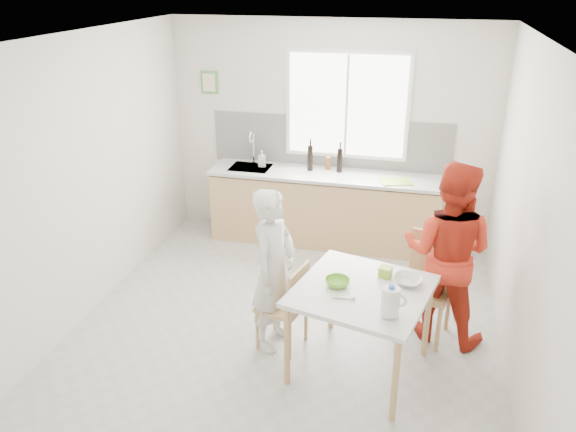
# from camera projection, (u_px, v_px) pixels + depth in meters

# --- Properties ---
(ground) EXTENTS (4.50, 4.50, 0.00)m
(ground) POSITION_uv_depth(u_px,v_px,m) (287.00, 326.00, 5.48)
(ground) COLOR #B7B7B2
(ground) RESTS_ON ground
(room_shell) EXTENTS (4.50, 4.50, 4.50)m
(room_shell) POSITION_uv_depth(u_px,v_px,m) (287.00, 166.00, 4.82)
(room_shell) COLOR silver
(room_shell) RESTS_ON ground
(window) EXTENTS (1.50, 0.06, 1.30)m
(window) POSITION_uv_depth(u_px,v_px,m) (347.00, 106.00, 6.73)
(window) COLOR white
(window) RESTS_ON room_shell
(backsplash) EXTENTS (3.00, 0.02, 0.65)m
(backsplash) POSITION_uv_depth(u_px,v_px,m) (330.00, 142.00, 6.98)
(backsplash) COLOR white
(backsplash) RESTS_ON room_shell
(picture_frame) EXTENTS (0.22, 0.03, 0.28)m
(picture_frame) POSITION_uv_depth(u_px,v_px,m) (209.00, 82.00, 7.04)
(picture_frame) COLOR #529845
(picture_frame) RESTS_ON room_shell
(kitchen_counter) EXTENTS (2.84, 0.64, 1.37)m
(kitchen_counter) POSITION_uv_depth(u_px,v_px,m) (323.00, 211.00, 7.04)
(kitchen_counter) COLOR tan
(kitchen_counter) RESTS_ON ground
(dining_table) EXTENTS (1.26, 1.26, 0.80)m
(dining_table) POSITION_uv_depth(u_px,v_px,m) (362.00, 297.00, 4.62)
(dining_table) COLOR white
(dining_table) RESTS_ON ground
(chair_left) EXTENTS (0.47, 0.47, 0.83)m
(chair_left) POSITION_uv_depth(u_px,v_px,m) (288.00, 303.00, 5.01)
(chair_left) COLOR tan
(chair_left) RESTS_ON ground
(chair_far) EXTENTS (0.55, 0.55, 0.99)m
(chair_far) POSITION_uv_depth(u_px,v_px,m) (428.00, 281.00, 5.21)
(chair_far) COLOR tan
(chair_far) RESTS_ON ground
(person_white) EXTENTS (0.49, 0.63, 1.52)m
(person_white) POSITION_uv_depth(u_px,v_px,m) (274.00, 270.00, 4.95)
(person_white) COLOR silver
(person_white) RESTS_ON ground
(person_red) EXTENTS (0.97, 0.83, 1.72)m
(person_red) POSITION_uv_depth(u_px,v_px,m) (447.00, 253.00, 5.03)
(person_red) COLOR red
(person_red) RESTS_ON ground
(bowl_green) EXTENTS (0.25, 0.25, 0.06)m
(bowl_green) POSITION_uv_depth(u_px,v_px,m) (338.00, 282.00, 4.61)
(bowl_green) COLOR #6ABA2B
(bowl_green) RESTS_ON dining_table
(bowl_white) EXTENTS (0.29, 0.29, 0.06)m
(bowl_white) POSITION_uv_depth(u_px,v_px,m) (407.00, 281.00, 4.65)
(bowl_white) COLOR silver
(bowl_white) RESTS_ON dining_table
(milk_jug) EXTENTS (0.19, 0.14, 0.25)m
(milk_jug) POSITION_uv_depth(u_px,v_px,m) (391.00, 301.00, 4.17)
(milk_jug) COLOR white
(milk_jug) RESTS_ON dining_table
(green_box) EXTENTS (0.12, 0.12, 0.09)m
(green_box) POSITION_uv_depth(u_px,v_px,m) (385.00, 272.00, 4.75)
(green_box) COLOR #90C42D
(green_box) RESTS_ON dining_table
(spoon) EXTENTS (0.16, 0.03, 0.01)m
(spoon) POSITION_uv_depth(u_px,v_px,m) (343.00, 298.00, 4.43)
(spoon) COLOR #A5A5AA
(spoon) RESTS_ON dining_table
(cutting_board) EXTENTS (0.41, 0.35, 0.01)m
(cutting_board) POSITION_uv_depth(u_px,v_px,m) (396.00, 182.00, 6.55)
(cutting_board) COLOR #97CC2F
(cutting_board) RESTS_ON kitchen_counter
(wine_bottle_a) EXTENTS (0.07, 0.07, 0.32)m
(wine_bottle_a) POSITION_uv_depth(u_px,v_px,m) (310.00, 158.00, 6.88)
(wine_bottle_a) COLOR black
(wine_bottle_a) RESTS_ON kitchen_counter
(wine_bottle_b) EXTENTS (0.07, 0.07, 0.30)m
(wine_bottle_b) POSITION_uv_depth(u_px,v_px,m) (340.00, 160.00, 6.83)
(wine_bottle_b) COLOR black
(wine_bottle_b) RESTS_ON kitchen_counter
(jar_amber) EXTENTS (0.06, 0.06, 0.16)m
(jar_amber) POSITION_uv_depth(u_px,v_px,m) (328.00, 163.00, 6.94)
(jar_amber) COLOR brown
(jar_amber) RESTS_ON kitchen_counter
(soap_bottle) EXTENTS (0.11, 0.11, 0.20)m
(soap_bottle) POSITION_uv_depth(u_px,v_px,m) (262.00, 158.00, 7.05)
(soap_bottle) COLOR #999999
(soap_bottle) RESTS_ON kitchen_counter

